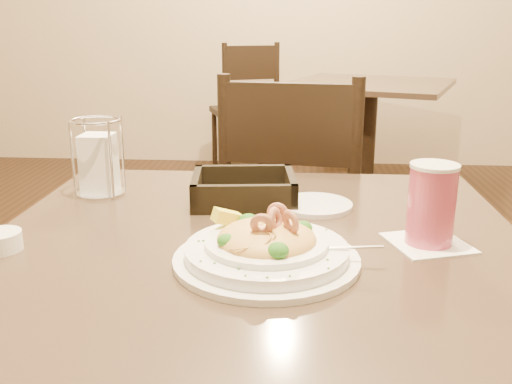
# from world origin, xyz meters

# --- Properties ---
(main_table) EXTENTS (0.90, 0.90, 0.72)m
(main_table) POSITION_xyz_m (0.00, 0.00, 0.49)
(main_table) COLOR black
(main_table) RESTS_ON ground
(background_table) EXTENTS (1.16, 1.16, 0.72)m
(background_table) POSITION_xyz_m (0.49, 2.58, 0.49)
(background_table) COLOR black
(background_table) RESTS_ON ground
(dining_chair_near) EXTENTS (0.47, 0.47, 0.93)m
(dining_chair_near) POSITION_xyz_m (0.06, 0.78, 0.50)
(dining_chair_near) COLOR black
(dining_chair_near) RESTS_ON ground
(dining_chair_far) EXTENTS (0.54, 0.54, 0.93)m
(dining_chair_far) POSITION_xyz_m (-0.29, 3.10, 0.50)
(dining_chair_far) COLOR black
(dining_chair_far) RESTS_ON ground
(pasta_bowl) EXTENTS (0.31, 0.28, 0.09)m
(pasta_bowl) POSITION_xyz_m (0.02, -0.08, 0.74)
(pasta_bowl) COLOR white
(pasta_bowl) RESTS_ON main_table
(drink_glass) EXTENTS (0.15, 0.15, 0.13)m
(drink_glass) POSITION_xyz_m (0.28, 0.01, 0.79)
(drink_glass) COLOR white
(drink_glass) RESTS_ON main_table
(bread_basket) EXTENTS (0.22, 0.18, 0.06)m
(bread_basket) POSITION_xyz_m (-0.04, 0.22, 0.74)
(bread_basket) COLOR black
(bread_basket) RESTS_ON main_table
(napkin_caddy) EXTENTS (0.10, 0.10, 0.16)m
(napkin_caddy) POSITION_xyz_m (-0.34, 0.25, 0.79)
(napkin_caddy) COLOR silver
(napkin_caddy) RESTS_ON main_table
(side_plate) EXTENTS (0.18, 0.18, 0.01)m
(side_plate) POSITION_xyz_m (0.10, 0.19, 0.72)
(side_plate) COLOR white
(side_plate) RESTS_ON main_table
(butter_ramekin) EXTENTS (0.08, 0.08, 0.03)m
(butter_ramekin) POSITION_xyz_m (-0.40, -0.06, 0.73)
(butter_ramekin) COLOR white
(butter_ramekin) RESTS_ON main_table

